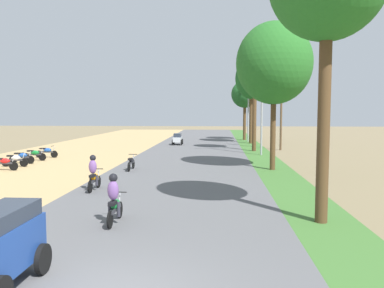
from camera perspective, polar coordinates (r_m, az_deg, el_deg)
The scene contains 16 objects.
parked_motorbike_second at distance 26.95m, azimuth -25.54°, elevation -2.44°, with size 1.80×0.54×0.94m.
parked_motorbike_third at distance 28.44m, azimuth -24.25°, elevation -2.04°, with size 1.80×0.54×0.94m.
parked_motorbike_fourth at distance 29.88m, azimuth -23.39°, elevation -1.70°, with size 1.80×0.54×0.94m.
parked_motorbike_fifth at distance 31.38m, azimuth -21.85°, elevation -1.35°, with size 1.80×0.54×0.94m.
parked_motorbike_sixth at distance 33.05m, azimuth -20.28°, elevation -1.01°, with size 1.80×0.54×0.94m.
median_tree_second at distance 25.13m, azimuth 11.81°, elevation 11.35°, with size 4.66×4.66×9.12m.
median_tree_third at distance 36.68m, azimuth 9.11°, elevation 10.81°, with size 3.20×3.20×9.15m.
median_tree_fourth at distance 45.24m, azimuth 8.63°, elevation 9.30°, with size 3.66×3.66×9.67m.
median_tree_fifth at distance 50.55m, azimuth 7.66°, elevation 7.11°, with size 3.42×3.42×7.53m.
streetlamp_near at distance 33.25m, azimuth 10.09°, elevation 6.51°, with size 3.16×0.20×8.20m.
streetlamp_mid at distance 47.84m, azimuth 8.16°, elevation 5.95°, with size 3.16×0.20×8.14m.
utility_pole_near at distance 38.47m, azimuth 12.82°, elevation 6.12°, with size 1.80×0.20×9.01m.
car_hatchback_silver at distance 42.72m, azimuth -2.10°, elevation 0.79°, with size 1.04×2.00×1.23m.
motorbike_foreground_rider at distance 13.09m, azimuth -11.18°, elevation -7.96°, with size 0.54×1.80×1.66m.
motorbike_ahead_second at distance 18.65m, azimuth -14.03°, elevation -4.20°, with size 0.54×1.80×1.66m.
motorbike_ahead_third at distance 24.71m, azimuth -8.79°, elevation -2.59°, with size 0.54×1.80×0.94m.
Camera 1 is at (2.18, -7.10, 3.73)m, focal length 36.84 mm.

